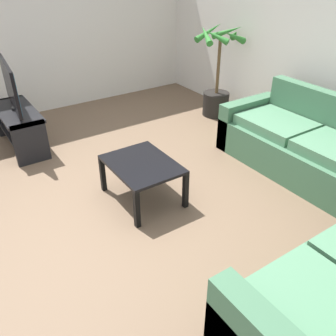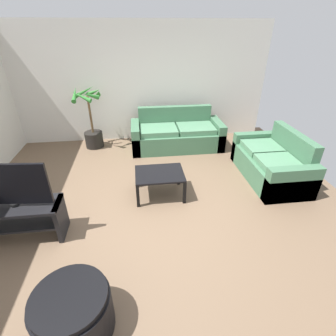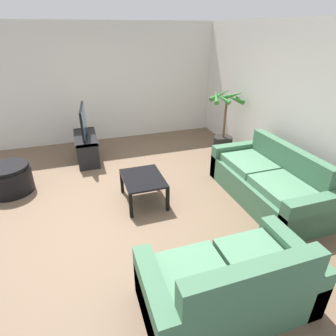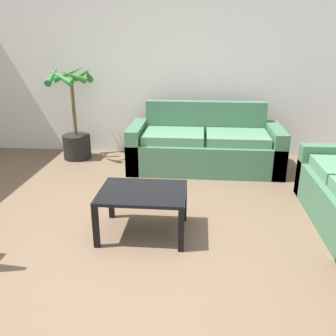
% 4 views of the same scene
% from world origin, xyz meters
% --- Properties ---
extents(ground_plane, '(6.60, 6.60, 0.00)m').
position_xyz_m(ground_plane, '(0.00, 0.00, 0.00)').
color(ground_plane, brown).
extents(wall_back, '(6.00, 0.06, 2.70)m').
position_xyz_m(wall_back, '(0.00, 3.00, 1.35)').
color(wall_back, silver).
rests_on(wall_back, ground).
extents(couch_main, '(2.10, 0.90, 0.90)m').
position_xyz_m(couch_main, '(0.71, 2.28, 0.30)').
color(couch_main, '#3F6B4C').
rests_on(couch_main, ground).
extents(couch_loveseat, '(0.90, 1.67, 0.90)m').
position_xyz_m(couch_loveseat, '(2.28, 0.69, 0.30)').
color(couch_loveseat, '#3F6B4C').
rests_on(couch_loveseat, ground).
extents(tv_stand, '(1.10, 0.45, 0.53)m').
position_xyz_m(tv_stand, '(-1.83, -0.37, 0.35)').
color(tv_stand, black).
rests_on(tv_stand, ground).
extents(tv, '(1.02, 0.13, 0.61)m').
position_xyz_m(tv, '(-1.83, -0.37, 0.86)').
color(tv, black).
rests_on(tv, tv_stand).
extents(coffee_table, '(0.80, 0.62, 0.44)m').
position_xyz_m(coffee_table, '(0.12, 0.38, 0.37)').
color(coffee_table, black).
rests_on(coffee_table, ground).
extents(potted_palm, '(0.68, 0.71, 1.40)m').
position_xyz_m(potted_palm, '(-1.25, 2.55, 0.51)').
color(potted_palm, black).
rests_on(potted_palm, ground).
extents(ottoman, '(0.73, 0.73, 0.49)m').
position_xyz_m(ottoman, '(-0.89, -1.72, 0.24)').
color(ottoman, black).
rests_on(ottoman, ground).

